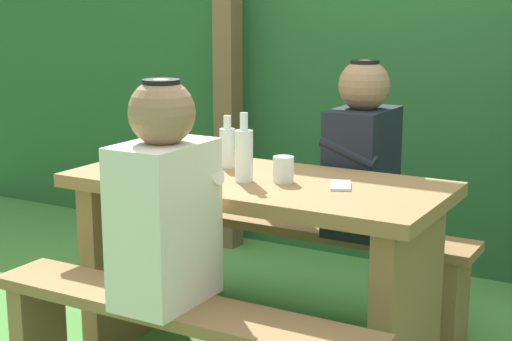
% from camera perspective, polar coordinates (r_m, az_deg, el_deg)
% --- Properties ---
extents(hedge_backdrop, '(6.40, 0.91, 1.68)m').
position_cam_1_polar(hedge_backdrop, '(4.59, 11.82, 5.06)').
color(hedge_backdrop, '#25572B').
rests_on(hedge_backdrop, ground_plane).
extents(pergola_post_left, '(0.12, 0.12, 2.22)m').
position_cam_1_polar(pergola_post_left, '(4.38, -2.08, 8.51)').
color(pergola_post_left, brown).
rests_on(pergola_post_left, ground_plane).
extents(picnic_table, '(1.40, 0.64, 0.75)m').
position_cam_1_polar(picnic_table, '(2.96, 0.00, -5.11)').
color(picnic_table, olive).
rests_on(picnic_table, ground_plane).
extents(bench_near, '(1.40, 0.24, 0.44)m').
position_cam_1_polar(bench_near, '(2.62, -5.80, -12.08)').
color(bench_near, olive).
rests_on(bench_near, ground_plane).
extents(bench_far, '(1.40, 0.24, 0.44)m').
position_cam_1_polar(bench_far, '(3.46, 4.32, -5.91)').
color(bench_far, olive).
rests_on(bench_far, ground_plane).
extents(person_white_shirt, '(0.25, 0.35, 0.72)m').
position_cam_1_polar(person_white_shirt, '(2.49, -6.65, -2.25)').
color(person_white_shirt, silver).
rests_on(person_white_shirt, bench_near).
extents(person_black_coat, '(0.25, 0.35, 0.72)m').
position_cam_1_polar(person_black_coat, '(3.26, 7.70, 1.19)').
color(person_black_coat, black).
rests_on(person_black_coat, bench_far).
extents(drinking_glass, '(0.08, 0.08, 0.09)m').
position_cam_1_polar(drinking_glass, '(2.83, 2.00, 0.09)').
color(drinking_glass, silver).
rests_on(drinking_glass, picnic_table).
extents(bottle_left, '(0.06, 0.06, 0.20)m').
position_cam_1_polar(bottle_left, '(3.07, -2.09, 1.78)').
color(bottle_left, silver).
rests_on(bottle_left, picnic_table).
extents(bottle_right, '(0.07, 0.07, 0.25)m').
position_cam_1_polar(bottle_right, '(2.83, -0.88, 1.22)').
color(bottle_right, silver).
rests_on(bottle_right, picnic_table).
extents(cell_phone, '(0.12, 0.16, 0.01)m').
position_cam_1_polar(cell_phone, '(2.78, 6.16, -1.08)').
color(cell_phone, silver).
rests_on(cell_phone, picnic_table).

